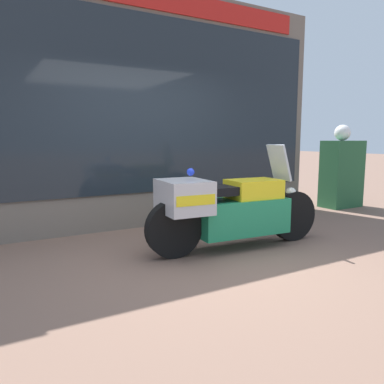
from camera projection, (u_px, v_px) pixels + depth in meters
The scene contains 6 objects.
ground_plane at pixel (202, 259), 4.31m from camera, with size 60.00×60.00×0.00m, color #7A5B4C.
shop_building at pixel (108, 108), 5.55m from camera, with size 6.71×0.55×3.64m.
window_display at pixel (158, 194), 6.17m from camera, with size 5.34×0.30×2.00m.
paramedic_motorcycle at pixel (228, 208), 4.61m from camera, with size 2.43×0.67×1.30m.
utility_cabinet at pixel (342, 174), 7.53m from camera, with size 0.81×0.47×1.33m, color #235633.
white_helmet at pixel (343, 133), 7.46m from camera, with size 0.31×0.31×0.31m, color white.
Camera 1 is at (-2.17, -3.55, 1.37)m, focal length 35.00 mm.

